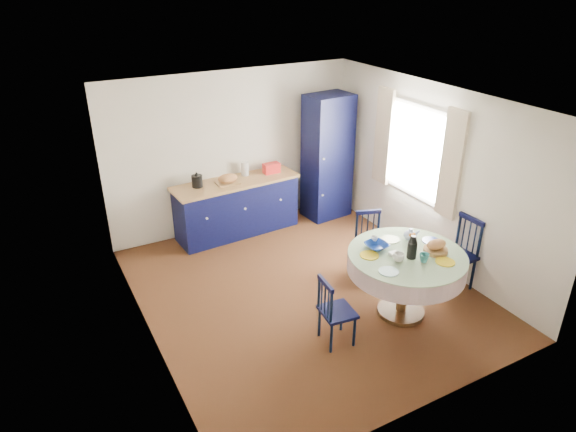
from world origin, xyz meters
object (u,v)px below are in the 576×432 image
(chair_left, at_px, (335,311))
(pantry_cabinet, at_px, (327,157))
(cobalt_bowl, at_px, (377,246))
(chair_far, at_px, (370,242))
(mug_a, at_px, (399,257))
(kitchen_counter, at_px, (237,206))
(chair_right, at_px, (458,253))
(dining_table, at_px, (407,263))
(mug_b, at_px, (424,258))
(mug_d, at_px, (374,240))
(mug_c, at_px, (409,236))

(chair_left, bearing_deg, pantry_cabinet, -24.64)
(chair_left, distance_m, cobalt_bowl, 0.96)
(chair_far, relative_size, mug_a, 6.88)
(kitchen_counter, bearing_deg, chair_right, -58.86)
(pantry_cabinet, height_order, chair_left, pantry_cabinet)
(chair_left, bearing_deg, mug_a, -85.41)
(pantry_cabinet, distance_m, chair_far, 1.97)
(dining_table, height_order, cobalt_bowl, dining_table)
(kitchen_counter, xyz_separation_m, mug_b, (0.95, -3.16, 0.43))
(kitchen_counter, relative_size, dining_table, 1.46)
(mug_d, height_order, cobalt_bowl, mug_d)
(mug_b, xyz_separation_m, cobalt_bowl, (-0.28, 0.50, -0.02))
(pantry_cabinet, bearing_deg, mug_a, -112.27)
(kitchen_counter, distance_m, cobalt_bowl, 2.77)
(mug_b, bearing_deg, chair_left, 170.93)
(mug_c, bearing_deg, cobalt_bowl, 178.10)
(chair_right, xyz_separation_m, mug_c, (-0.77, 0.12, 0.38))
(pantry_cabinet, bearing_deg, mug_d, -114.98)
(kitchen_counter, xyz_separation_m, chair_far, (1.14, -1.94, -0.01))
(chair_right, xyz_separation_m, mug_b, (-0.97, -0.37, 0.39))
(dining_table, relative_size, mug_a, 10.87)
(pantry_cabinet, height_order, chair_far, pantry_cabinet)
(cobalt_bowl, bearing_deg, chair_left, -157.23)
(pantry_cabinet, xyz_separation_m, chair_left, (-1.71, -2.88, -0.61))
(chair_left, xyz_separation_m, cobalt_bowl, (0.79, 0.33, 0.44))
(kitchen_counter, height_order, pantry_cabinet, pantry_cabinet)
(mug_d, bearing_deg, kitchen_counter, 106.00)
(chair_right, relative_size, mug_d, 10.98)
(cobalt_bowl, bearing_deg, pantry_cabinet, 70.04)
(dining_table, bearing_deg, mug_b, -80.24)
(chair_far, bearing_deg, mug_b, -80.69)
(mug_b, height_order, mug_c, mug_b)
(pantry_cabinet, distance_m, mug_a, 3.03)
(pantry_cabinet, height_order, mug_d, pantry_cabinet)
(chair_left, xyz_separation_m, chair_right, (2.04, 0.19, 0.07))
(mug_a, bearing_deg, cobalt_bowl, 96.09)
(chair_right, bearing_deg, kitchen_counter, -147.03)
(pantry_cabinet, bearing_deg, mug_c, -105.04)
(dining_table, relative_size, mug_d, 15.45)
(mug_b, bearing_deg, mug_a, 148.40)
(chair_left, xyz_separation_m, mug_a, (0.83, -0.02, 0.46))
(dining_table, bearing_deg, chair_left, -177.06)
(kitchen_counter, height_order, mug_a, kitchen_counter)
(pantry_cabinet, distance_m, mug_c, 2.60)
(kitchen_counter, relative_size, pantry_cabinet, 0.97)
(mug_a, bearing_deg, chair_far, 68.10)
(chair_far, height_order, cobalt_bowl, cobalt_bowl)
(chair_right, bearing_deg, cobalt_bowl, -97.78)
(mug_d, xyz_separation_m, cobalt_bowl, (-0.06, -0.13, -0.01))
(pantry_cabinet, relative_size, mug_a, 16.26)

